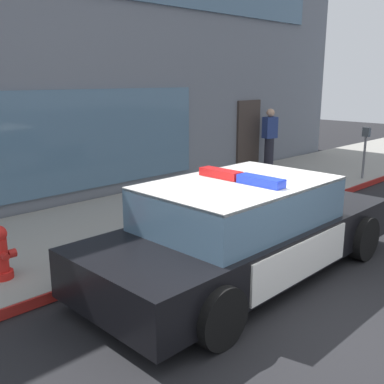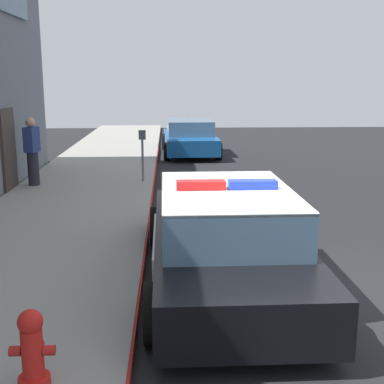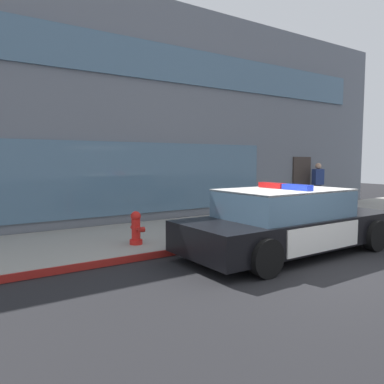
# 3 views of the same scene
# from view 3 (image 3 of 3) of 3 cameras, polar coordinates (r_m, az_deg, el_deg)

# --- Properties ---
(ground) EXTENTS (48.00, 48.00, 0.00)m
(ground) POSITION_cam_3_polar(r_m,az_deg,el_deg) (7.21, 18.49, -11.32)
(ground) COLOR black
(sidewalk) EXTENTS (48.00, 3.44, 0.15)m
(sidewalk) POSITION_cam_3_polar(r_m,az_deg,el_deg) (10.12, 0.07, -5.95)
(sidewalk) COLOR gray
(sidewalk) RESTS_ON ground
(curb_red_paint) EXTENTS (28.80, 0.04, 0.14)m
(curb_red_paint) POSITION_cam_3_polar(r_m,az_deg,el_deg) (8.75, 6.41, -7.70)
(curb_red_paint) COLOR maroon
(curb_red_paint) RESTS_ON ground
(storefront_building) EXTENTS (20.73, 8.54, 6.80)m
(storefront_building) POSITION_cam_3_polar(r_m,az_deg,el_deg) (15.42, -11.94, 10.11)
(storefront_building) COLOR slate
(storefront_building) RESTS_ON ground
(police_cruiser) EXTENTS (5.05, 2.15, 1.49)m
(police_cruiser) POSITION_cam_3_polar(r_m,az_deg,el_deg) (8.19, 14.50, -4.40)
(police_cruiser) COLOR black
(police_cruiser) RESTS_ON ground
(fire_hydrant) EXTENTS (0.34, 0.39, 0.73)m
(fire_hydrant) POSITION_cam_3_polar(r_m,az_deg,el_deg) (8.23, -8.55, -5.51)
(fire_hydrant) COLOR red
(fire_hydrant) RESTS_ON sidewalk
(pedestrian_on_sidewalk) EXTENTS (0.45, 0.35, 1.71)m
(pedestrian_on_sidewalk) POSITION_cam_3_polar(r_m,az_deg,el_deg) (15.65, 18.71, 1.13)
(pedestrian_on_sidewalk) COLOR #23232D
(pedestrian_on_sidewalk) RESTS_ON sidewalk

